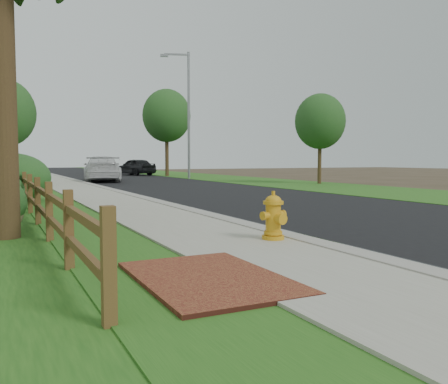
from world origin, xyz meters
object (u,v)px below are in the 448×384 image
dark_car_mid (135,167)px  streetlight (186,108)px  ranch_fence (34,195)px  white_suv (102,169)px  fire_hydrant (273,217)px

dark_car_mid → streetlight: streetlight is taller
ranch_fence → dark_car_mid: dark_car_mid is taller
white_suv → streetlight: streetlight is taller
ranch_fence → white_suv: 19.99m
white_suv → streetlight: 8.02m
fire_hydrant → streetlight: bearing=71.7°
fire_hydrant → streetlight: (8.63, 26.02, 4.81)m
dark_car_mid → ranch_fence: bearing=48.5°
streetlight → white_suv: bearing=-168.3°
white_suv → ranch_fence: bearing=83.8°
white_suv → fire_hydrant: bearing=95.2°
dark_car_mid → streetlight: size_ratio=0.48×
white_suv → streetlight: bearing=-158.2°
fire_hydrant → white_suv: size_ratio=0.15×
fire_hydrant → streetlight: 27.83m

